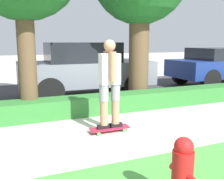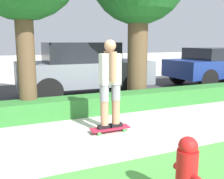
{
  "view_description": "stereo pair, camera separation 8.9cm",
  "coord_description": "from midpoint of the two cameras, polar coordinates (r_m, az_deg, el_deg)",
  "views": [
    {
      "loc": [
        -2.1,
        -4.14,
        1.68
      ],
      "look_at": [
        -0.13,
        0.6,
        0.74
      ],
      "focal_mm": 42.0,
      "sensor_mm": 36.0,
      "label": 1
    },
    {
      "loc": [
        -2.18,
        -4.1,
        1.68
      ],
      "look_at": [
        -0.13,
        0.6,
        0.74
      ],
      "focal_mm": 42.0,
      "sensor_mm": 36.0,
      "label": 2
    }
  ],
  "objects": [
    {
      "name": "skater_person",
      "position": [
        4.76,
        0.03,
        1.64
      ],
      "size": [
        0.49,
        0.42,
        1.63
      ],
      "color": "black",
      "rests_on": "skateboard"
    },
    {
      "name": "skateboard",
      "position": [
        4.98,
        0.03,
        -8.47
      ],
      "size": [
        0.75,
        0.24,
        0.09
      ],
      "color": "red",
      "rests_on": "ground_plane"
    },
    {
      "name": "parked_car_rear",
      "position": [
        10.99,
        22.88,
        4.95
      ],
      "size": [
        4.11,
        1.85,
        1.44
      ],
      "rotation": [
        0.0,
        0.0,
        0.02
      ],
      "color": "navy",
      "rests_on": "ground_plane"
    },
    {
      "name": "ground_plane",
      "position": [
        4.94,
        4.69,
        -9.52
      ],
      "size": [
        60.0,
        60.0,
        0.0
      ],
      "primitive_type": "plane",
      "color": "#BCB7AD"
    },
    {
      "name": "fire_hydrant",
      "position": [
        2.88,
        15.98,
        -16.96
      ],
      "size": [
        0.22,
        0.35,
        0.75
      ],
      "color": "red",
      "rests_on": "ground_plane"
    },
    {
      "name": "parked_car_middle",
      "position": [
        8.11,
        -5.6,
        4.6
      ],
      "size": [
        4.04,
        1.89,
        1.65
      ],
      "rotation": [
        0.0,
        0.0,
        -0.02
      ],
      "color": "slate",
      "rests_on": "ground_plane"
    },
    {
      "name": "hedge_row",
      "position": [
        6.28,
        -1.96,
        -3.12
      ],
      "size": [
        18.36,
        0.6,
        0.42
      ],
      "color": "#2D702D",
      "rests_on": "ground_plane"
    },
    {
      "name": "street_asphalt",
      "position": [
        8.76,
        -7.96,
        -0.72
      ],
      "size": [
        18.36,
        5.0,
        0.01
      ],
      "color": "#38383A",
      "rests_on": "ground_plane"
    }
  ]
}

